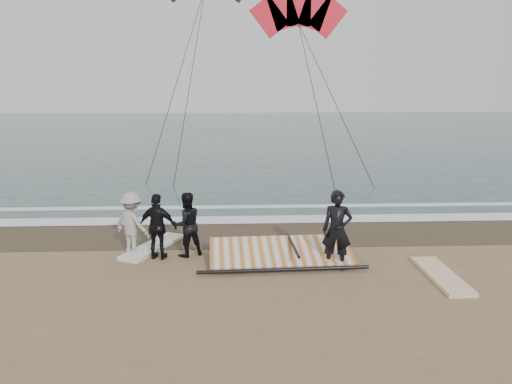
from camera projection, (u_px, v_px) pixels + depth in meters
ground at (248, 298)px, 10.46m from camera, size 120.00×120.00×0.00m
sea at (237, 133)px, 42.62m from camera, size 120.00×54.00×0.02m
wet_sand at (244, 233)px, 14.85m from camera, size 120.00×2.80×0.01m
foam_near at (243, 220)px, 16.21m from camera, size 120.00×0.90×0.01m
foam_far at (242, 207)px, 17.86m from camera, size 120.00×0.45×0.01m
man_main at (337, 230)px, 11.89m from camera, size 0.79×0.60×1.94m
board_white at (441, 275)px, 11.54m from camera, size 0.66×2.29×0.09m
board_cream at (153, 247)px, 13.52m from camera, size 1.54×2.34×0.10m
trio_cluster at (156, 225)px, 12.76m from camera, size 2.53×1.18×1.70m
sail_rig at (278, 253)px, 12.59m from camera, size 4.08×1.86×0.49m
kite_red at (299, 18)px, 29.33m from camera, size 6.26×5.71×13.58m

